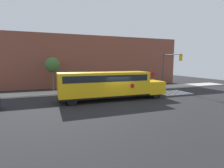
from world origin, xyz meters
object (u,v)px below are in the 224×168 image
at_px(tree_near_sidewalk, 52,65).
at_px(traffic_light, 169,65).
at_px(school_bus, 109,84).
at_px(stop_sign, 153,78).

bearing_deg(tree_near_sidewalk, traffic_light, -16.33).
relative_size(school_bus, tree_near_sidewalk, 2.46).
height_order(stop_sign, traffic_light, traffic_light).
height_order(traffic_light, tree_near_sidewalk, traffic_light).
distance_m(school_bus, tree_near_sidewalk, 9.69).
bearing_deg(traffic_light, school_bus, -161.32).
relative_size(stop_sign, traffic_light, 0.48).
xyz_separation_m(stop_sign, tree_near_sidewalk, (-13.85, 2.82, 1.87)).
distance_m(stop_sign, tree_near_sidewalk, 14.26).
distance_m(traffic_light, tree_near_sidewalk, 16.00).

